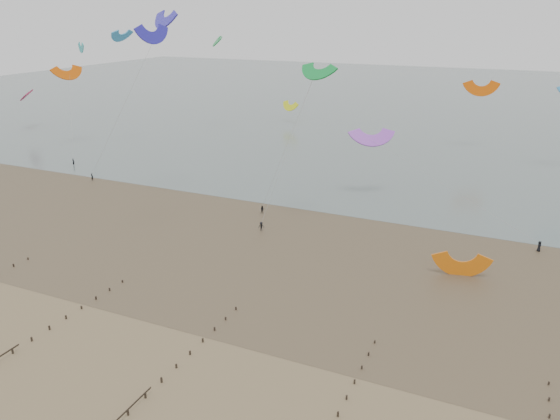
{
  "coord_description": "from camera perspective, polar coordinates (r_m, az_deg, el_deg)",
  "views": [
    {
      "loc": [
        34.0,
        -40.93,
        35.61
      ],
      "look_at": [
        2.92,
        28.0,
        8.0
      ],
      "focal_mm": 35.0,
      "sensor_mm": 36.0,
      "label": 1
    }
  ],
  "objects": [
    {
      "name": "kites_airborne",
      "position": [
        137.85,
        3.06,
        13.68
      ],
      "size": [
        239.67,
        106.33,
        43.83
      ],
      "color": "purple",
      "rests_on": "ground"
    },
    {
      "name": "sea_and_shore",
      "position": [
        91.61,
        -2.35,
        -2.83
      ],
      "size": [
        500.0,
        665.0,
        0.03
      ],
      "color": "#475654",
      "rests_on": "ground"
    },
    {
      "name": "kitesurfer_lead",
      "position": [
        128.88,
        -19.04,
        3.29
      ],
      "size": [
        0.67,
        0.51,
        1.66
      ],
      "primitive_type": "imported",
      "rotation": [
        0.0,
        0.0,
        2.94
      ],
      "color": "black",
      "rests_on": "ground"
    },
    {
      "name": "kitesurfers",
      "position": [
        95.88,
        15.0,
        -1.93
      ],
      "size": [
        118.81,
        20.06,
        1.73
      ],
      "color": "black",
      "rests_on": "ground"
    },
    {
      "name": "ground",
      "position": [
        64.02,
        -13.21,
        -14.34
      ],
      "size": [
        500.0,
        500.0,
        0.0
      ],
      "primitive_type": "plane",
      "color": "brown",
      "rests_on": "ground"
    },
    {
      "name": "grounded_kite",
      "position": [
        82.86,
        18.29,
        -6.49
      ],
      "size": [
        7.85,
        6.66,
        3.81
      ],
      "primitive_type": null,
      "rotation": [
        1.54,
        0.0,
        0.2
      ],
      "color": "orange",
      "rests_on": "ground"
    }
  ]
}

